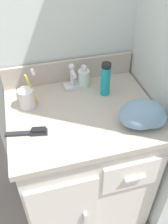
# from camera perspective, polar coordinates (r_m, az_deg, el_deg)

# --- Properties ---
(ground_plane) EXTENTS (6.00, 6.00, 0.00)m
(ground_plane) POSITION_cam_1_polar(r_m,az_deg,el_deg) (1.80, -0.25, -19.36)
(ground_plane) COLOR slate
(wall_back) EXTENTS (0.89, 0.08, 2.20)m
(wall_back) POSITION_cam_1_polar(r_m,az_deg,el_deg) (1.31, -4.49, 19.99)
(wall_back) COLOR silver
(wall_back) RESTS_ON ground_plane
(vanity) EXTENTS (0.71, 0.59, 0.79)m
(vanity) POSITION_cam_1_polar(r_m,az_deg,el_deg) (1.45, -0.31, -11.39)
(vanity) COLOR silver
(vanity) RESTS_ON ground_plane
(backsplash) EXTENTS (0.71, 0.02, 0.12)m
(backsplash) POSITION_cam_1_polar(r_m,az_deg,el_deg) (1.36, -3.43, 9.46)
(backsplash) COLOR #B2A899
(backsplash) RESTS_ON vanity
(sink_faucet) EXTENTS (0.09, 0.09, 0.14)m
(sink_faucet) POSITION_cam_1_polar(r_m,az_deg,el_deg) (1.30, -2.63, 7.22)
(sink_faucet) COLOR silver
(sink_faucet) RESTS_ON vanity
(toothbrush_cup) EXTENTS (0.10, 0.07, 0.19)m
(toothbrush_cup) POSITION_cam_1_polar(r_m,az_deg,el_deg) (1.21, -12.96, 3.11)
(toothbrush_cup) COLOR silver
(toothbrush_cup) RESTS_ON vanity
(soap_dispenser) EXTENTS (0.06, 0.06, 0.13)m
(soap_dispenser) POSITION_cam_1_polar(r_m,az_deg,el_deg) (1.32, -0.07, 7.81)
(soap_dispenser) COLOR silver
(soap_dispenser) RESTS_ON vanity
(shaving_cream_can) EXTENTS (0.05, 0.05, 0.18)m
(shaving_cream_can) POSITION_cam_1_polar(r_m,az_deg,el_deg) (1.24, 4.94, 7.46)
(shaving_cream_can) COLOR teal
(shaving_cream_can) RESTS_ON vanity
(hairbrush) EXTENTS (0.18, 0.06, 0.03)m
(hairbrush) POSITION_cam_1_polar(r_m,az_deg,el_deg) (1.09, -11.70, -4.53)
(hairbrush) COLOR #232328
(hairbrush) RESTS_ON vanity
(hand_towel) EXTENTS (0.21, 0.16, 0.11)m
(hand_towel) POSITION_cam_1_polar(r_m,az_deg,el_deg) (1.11, 13.65, -0.65)
(hand_towel) COLOR #6B8EA8
(hand_towel) RESTS_ON vanity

